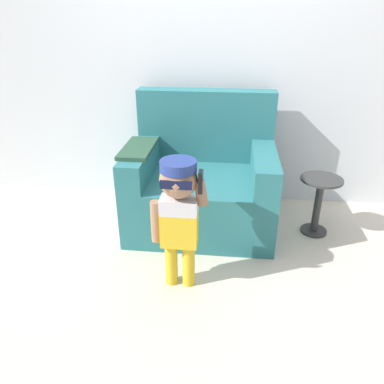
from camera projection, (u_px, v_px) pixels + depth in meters
The scene contains 5 objects.
ground_plane at pixel (205, 232), 3.05m from camera, with size 10.00×10.00×0.00m, color beige.
wall_back at pixel (214, 54), 3.11m from camera, with size 10.00×0.05×2.60m.
armchair at pixel (202, 183), 3.06m from camera, with size 1.16×0.90×1.05m.
person_child at pixel (179, 206), 2.23m from camera, with size 0.35×0.26×0.86m.
side_table at pixel (318, 200), 2.93m from camera, with size 0.32×0.32×0.47m.
Camera 1 is at (0.18, -2.60, 1.62)m, focal length 35.00 mm.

